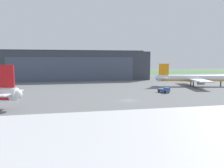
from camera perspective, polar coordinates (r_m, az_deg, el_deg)
The scene contains 5 objects.
ground_plane at distance 72.17m, azimuth 4.40°, elevation -4.47°, with size 440.00×440.00×0.00m, color slate.
grass_field_strip at distance 226.52m, azimuth -6.49°, elevation 3.02°, with size 440.00×56.00×0.08m, color #427A39.
maintenance_hangar at distance 155.08m, azimuth -10.65°, elevation 4.95°, with size 104.18×36.28×20.46m.
airliner_far_right at distance 118.65m, azimuth 21.35°, elevation 1.42°, with size 41.22×33.22×11.73m.
ops_van at distance 91.80m, azimuth 13.85°, elevation -1.55°, with size 4.24×5.45×2.29m.
Camera 1 is at (-19.39, -68.14, 13.74)m, focal length 34.11 mm.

